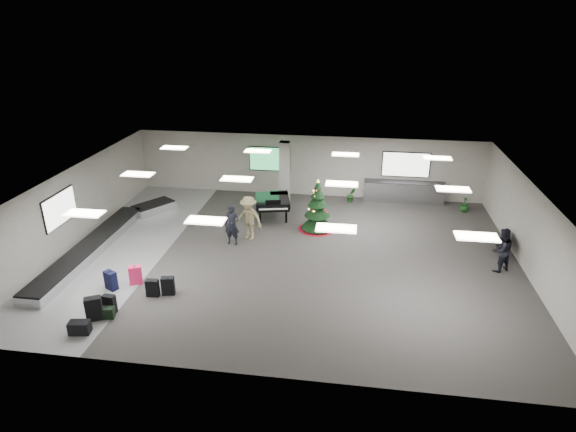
# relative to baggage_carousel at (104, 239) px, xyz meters

# --- Properties ---
(ground) EXTENTS (18.00, 18.00, 0.00)m
(ground) POSITION_rel_baggage_carousel_xyz_m (7.84, 0.08, -0.21)
(ground) COLOR #33302E
(ground) RESTS_ON ground
(room_envelope) EXTENTS (18.02, 14.02, 3.21)m
(room_envelope) POSITION_rel_baggage_carousel_xyz_m (7.46, 0.75, 2.12)
(room_envelope) COLOR #9E9891
(room_envelope) RESTS_ON ground
(baggage_carousel) EXTENTS (2.28, 9.71, 0.43)m
(baggage_carousel) POSITION_rel_baggage_carousel_xyz_m (0.00, 0.00, 0.00)
(baggage_carousel) COLOR silver
(baggage_carousel) RESTS_ON ground
(service_counter) EXTENTS (4.05, 0.65, 1.08)m
(service_counter) POSITION_rel_baggage_carousel_xyz_m (12.84, 6.73, 0.33)
(service_counter) COLOR silver
(service_counter) RESTS_ON ground
(suitcase_0) EXTENTS (0.59, 0.48, 0.82)m
(suitcase_0) POSITION_rel_baggage_carousel_xyz_m (2.36, -5.12, 0.19)
(suitcase_0) COLOR black
(suitcase_0) RESTS_ON ground
(suitcase_1) EXTENTS (0.43, 0.25, 0.66)m
(suitcase_1) POSITION_rel_baggage_carousel_xyz_m (2.65, -4.69, 0.11)
(suitcase_1) COLOR black
(suitcase_1) RESTS_ON ground
(pink_suitcase) EXTENTS (0.51, 0.41, 0.72)m
(pink_suitcase) POSITION_rel_baggage_carousel_xyz_m (2.71, -2.87, 0.14)
(pink_suitcase) COLOR #FF2160
(pink_suitcase) RESTS_ON ground
(suitcase_3) EXTENTS (0.48, 0.32, 0.68)m
(suitcase_3) POSITION_rel_baggage_carousel_xyz_m (4.13, -3.37, 0.12)
(suitcase_3) COLOR black
(suitcase_3) RESTS_ON ground
(navy_suitcase) EXTENTS (0.52, 0.44, 0.71)m
(navy_suitcase) POSITION_rel_baggage_carousel_xyz_m (2.01, -3.34, 0.13)
(navy_suitcase) COLOR black
(navy_suitcase) RESTS_ON ground
(green_duffel) EXTENTS (0.61, 0.39, 0.39)m
(green_duffel) POSITION_rel_baggage_carousel_xyz_m (2.64, -5.00, -0.02)
(green_duffel) COLOR black
(green_duffel) RESTS_ON ground
(suitcase_7) EXTENTS (0.45, 0.26, 0.64)m
(suitcase_7) POSITION_rel_baggage_carousel_xyz_m (3.64, -3.55, 0.10)
(suitcase_7) COLOR black
(suitcase_7) RESTS_ON ground
(black_duffel) EXTENTS (0.67, 0.44, 0.43)m
(black_duffel) POSITION_rel_baggage_carousel_xyz_m (2.27, -5.87, -0.01)
(black_duffel) COLOR black
(black_duffel) RESTS_ON ground
(christmas_tree) EXTENTS (1.68, 1.68, 2.39)m
(christmas_tree) POSITION_rel_baggage_carousel_xyz_m (8.75, 2.75, 0.61)
(christmas_tree) COLOR maroon
(christmas_tree) RESTS_ON ground
(grand_piano) EXTENTS (1.90, 2.27, 1.14)m
(grand_piano) POSITION_rel_baggage_carousel_xyz_m (6.55, 3.77, 0.60)
(grand_piano) COLOR black
(grand_piano) RESTS_ON ground
(bench) EXTENTS (0.62, 1.38, 0.85)m
(bench) POSITION_rel_baggage_carousel_xyz_m (16.43, 1.53, 0.26)
(bench) COLOR black
(bench) RESTS_ON ground
(traveler_a) EXTENTS (0.67, 0.47, 1.75)m
(traveler_a) POSITION_rel_baggage_carousel_xyz_m (5.37, 0.75, 0.66)
(traveler_a) COLOR black
(traveler_a) RESTS_ON ground
(traveler_b) EXTENTS (1.41, 1.07, 1.93)m
(traveler_b) POSITION_rel_baggage_carousel_xyz_m (5.95, 1.36, 0.75)
(traveler_b) COLOR #958B5C
(traveler_b) RESTS_ON ground
(traveler_bench) EXTENTS (1.06, 1.01, 1.73)m
(traveler_bench) POSITION_rel_baggage_carousel_xyz_m (15.86, -0.01, 0.65)
(traveler_bench) COLOR black
(traveler_bench) RESTS_ON ground
(potted_plant_left) EXTENTS (0.53, 0.48, 0.79)m
(potted_plant_left) POSITION_rel_baggage_carousel_xyz_m (10.19, 6.30, 0.18)
(potted_plant_left) COLOR #143E19
(potted_plant_left) RESTS_ON ground
(potted_plant_right) EXTENTS (0.52, 0.52, 0.76)m
(potted_plant_right) POSITION_rel_baggage_carousel_xyz_m (15.70, 5.83, 0.17)
(potted_plant_right) COLOR #143E19
(potted_plant_right) RESTS_ON ground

